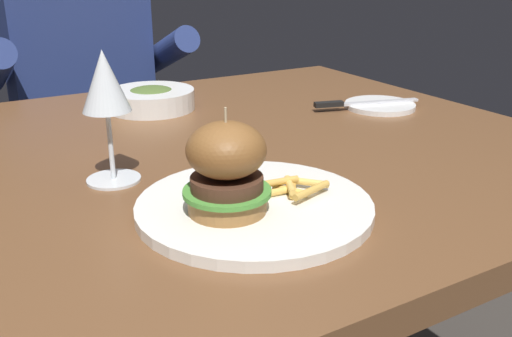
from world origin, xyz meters
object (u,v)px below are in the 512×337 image
burger_sandwich (227,168)px  diner_person (87,132)px  table_knife (357,103)px  bread_plate (380,105)px  soup_bowl (151,98)px  main_plate (254,207)px  wine_glass (105,88)px

burger_sandwich → diner_person: diner_person is taller
burger_sandwich → table_knife: size_ratio=0.57×
bread_plate → table_knife: bearing=164.1°
bread_plate → table_knife: table_knife is taller
burger_sandwich → soup_bowl: 0.56m
main_plate → soup_bowl: (0.07, 0.54, 0.02)m
wine_glass → bread_plate: (0.60, 0.12, -0.13)m
main_plate → soup_bowl: soup_bowl is taller
diner_person → bread_plate: bearing=-59.0°
main_plate → table_knife: table_knife is taller
wine_glass → diner_person: bearing=78.9°
burger_sandwich → bread_plate: (0.52, 0.32, -0.06)m
burger_sandwich → bread_plate: size_ratio=0.88×
burger_sandwich → diner_person: size_ratio=0.11×
soup_bowl → main_plate: bearing=-97.3°
main_plate → bread_plate: 0.57m
burger_sandwich → diner_person: (0.09, 1.04, -0.25)m
bread_plate → table_knife: (-0.05, 0.01, 0.01)m
wine_glass → diner_person: (0.17, 0.84, -0.31)m
bread_plate → main_plate: bearing=-147.4°
soup_bowl → wine_glass: bearing=-118.4°
table_knife → diner_person: diner_person is taller
wine_glass → main_plate: bearing=-57.9°
main_plate → burger_sandwich: bearing=-170.0°
burger_sandwich → wine_glass: wine_glass is taller
wine_glass → bread_plate: bearing=11.1°
main_plate → table_knife: size_ratio=1.32×
wine_glass → bread_plate: size_ratio=1.27×
wine_glass → bread_plate: 0.62m
bread_plate → diner_person: (-0.43, 0.72, -0.18)m
diner_person → soup_bowl: bearing=-87.4°
main_plate → diner_person: bearing=87.4°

